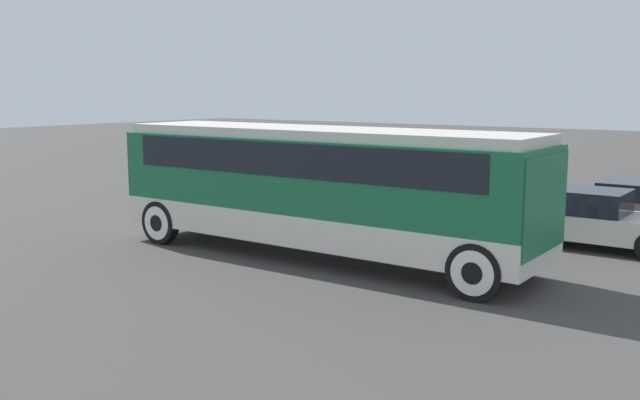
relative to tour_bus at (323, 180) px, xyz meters
The scene contains 3 objects.
ground_plane 1.85m from the tour_bus, behind, with size 120.00×120.00×0.00m, color #423F3D.
tour_bus is the anchor object (origin of this frame).
parked_car_near 6.82m from the tour_bus, 47.21° to the left, with size 4.36×1.92×1.44m.
Camera 1 is at (9.55, -13.33, 3.91)m, focal length 40.00 mm.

